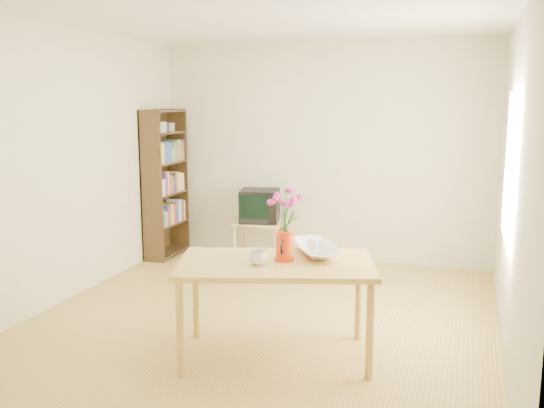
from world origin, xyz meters
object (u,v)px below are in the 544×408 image
(mug, at_px, (259,258))
(bowl, at_px, (317,228))
(table, at_px, (276,272))
(pitcher, at_px, (284,247))
(television, at_px, (260,205))

(mug, distance_m, bowl, 0.56)
(table, height_order, bowl, bowl)
(table, bearing_deg, bowl, 37.86)
(table, distance_m, mug, 0.20)
(pitcher, xyz_separation_m, bowl, (0.18, 0.26, 0.11))
(pitcher, bearing_deg, mug, -136.19)
(television, bearing_deg, bowl, -72.57)
(table, distance_m, pitcher, 0.20)
(mug, xyz_separation_m, television, (-0.95, 2.77, -0.14))
(mug, bearing_deg, television, -129.36)
(pitcher, relative_size, television, 0.44)
(pitcher, bearing_deg, table, -137.60)
(pitcher, distance_m, bowl, 0.33)
(bowl, xyz_separation_m, television, (-1.28, 2.34, -0.30))
(table, xyz_separation_m, mug, (-0.09, -0.12, 0.13))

